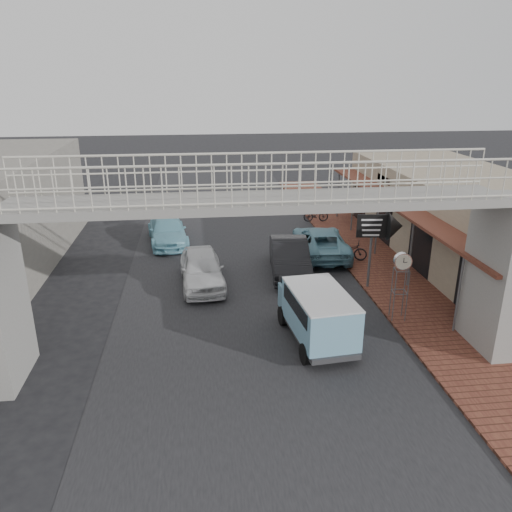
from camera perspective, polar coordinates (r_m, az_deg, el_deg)
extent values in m
plane|color=black|center=(19.51, -1.01, -5.72)|extent=(120.00, 120.00, 0.00)
cube|color=black|center=(19.50, -1.01, -5.71)|extent=(10.00, 60.00, 0.01)
cube|color=brown|center=(23.63, 14.10, -1.49)|extent=(3.00, 40.00, 0.10)
cube|color=gray|center=(25.81, 23.11, 3.87)|extent=(6.00, 18.00, 4.00)
cube|color=brown|center=(24.12, 16.53, 5.83)|extent=(1.80, 18.00, 0.12)
cube|color=silver|center=(27.33, 14.48, 8.48)|extent=(0.08, 2.60, 0.90)
cube|color=#B21914|center=(21.55, 20.53, 4.85)|extent=(0.08, 2.20, 0.80)
cube|color=gray|center=(17.46, 26.11, -2.12)|extent=(1.20, 2.40, 5.00)
cube|color=gray|center=(14.01, 0.54, 6.18)|extent=(14.00, 2.00, 0.24)
cube|color=beige|center=(14.79, 0.07, 9.58)|extent=(14.00, 0.08, 1.10)
cube|color=beige|center=(12.94, 1.09, 8.06)|extent=(14.00, 0.08, 1.10)
imported|color=silver|center=(21.23, -6.21, -1.45)|extent=(2.02, 4.46, 1.49)
imported|color=black|center=(22.43, 3.86, -0.13)|extent=(2.05, 4.77, 1.53)
imported|color=#659DB0|center=(24.84, 7.39, 1.64)|extent=(2.70, 5.25, 1.42)
imported|color=#74B6CA|center=(26.95, -10.09, 2.88)|extent=(2.50, 4.85, 1.35)
cylinder|color=black|center=(18.00, 3.11, -6.84)|extent=(0.30, 0.71, 0.69)
cylinder|color=black|center=(18.44, 7.76, -6.33)|extent=(0.30, 0.71, 0.69)
cylinder|color=black|center=(15.77, 5.71, -11.10)|extent=(0.30, 0.71, 0.69)
cylinder|color=black|center=(16.26, 10.97, -10.35)|extent=(0.30, 0.71, 0.69)
cube|color=#73AAC8|center=(16.46, 7.27, -6.50)|extent=(1.98, 3.31, 1.33)
cube|color=#73AAC8|center=(18.12, 5.33, -4.64)|extent=(1.68, 1.04, 0.89)
cube|color=black|center=(16.30, 7.33, -5.35)|extent=(1.96, 2.72, 0.49)
cube|color=silver|center=(16.17, 7.38, -4.30)|extent=(2.00, 3.31, 0.06)
imported|color=black|center=(24.26, 10.46, 0.69)|extent=(1.93, 1.24, 0.96)
imported|color=black|center=(30.37, 6.87, 4.75)|extent=(1.52, 0.48, 0.91)
cylinder|color=#59595B|center=(18.80, 15.20, -3.95)|extent=(0.04, 0.04, 1.91)
cylinder|color=#59595B|center=(18.92, 16.54, -3.93)|extent=(0.04, 0.04, 1.91)
cylinder|color=#59595B|center=(18.40, 15.53, -4.52)|extent=(0.04, 0.04, 1.91)
cylinder|color=#59595B|center=(18.52, 16.89, -4.50)|extent=(0.04, 0.04, 1.91)
cylinder|color=silver|center=(18.19, 16.42, -0.55)|extent=(0.64, 0.30, 0.62)
cylinder|color=beige|center=(18.09, 16.51, -0.68)|extent=(0.54, 0.09, 0.55)
cylinder|color=beige|center=(18.30, 16.33, -0.43)|extent=(0.54, 0.09, 0.55)
cylinder|color=#59595B|center=(20.97, 12.93, 0.47)|extent=(0.11, 0.11, 3.07)
cube|color=black|center=(20.61, 13.19, 3.36)|extent=(1.27, 0.20, 0.95)
cone|color=black|center=(20.84, 15.59, 3.33)|extent=(0.76, 1.23, 1.17)
cube|color=white|center=(20.57, 13.05, 3.19)|extent=(0.84, 0.10, 0.64)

